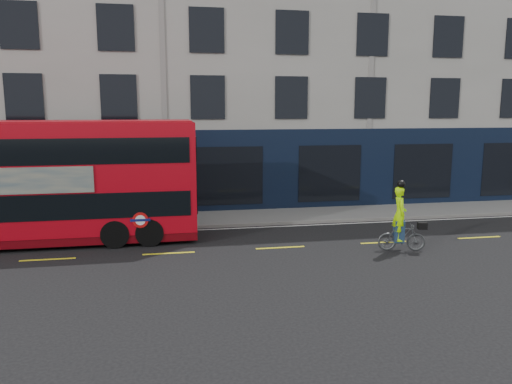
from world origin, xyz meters
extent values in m
plane|color=black|center=(0.00, 0.00, 0.00)|extent=(120.00, 120.00, 0.00)
cube|color=slate|center=(0.00, 6.50, 0.06)|extent=(60.00, 3.00, 0.12)
cube|color=slate|center=(0.00, 5.00, 0.07)|extent=(60.00, 0.12, 0.13)
cube|color=#A6A39D|center=(0.00, 13.00, 7.50)|extent=(50.00, 10.00, 15.00)
cube|color=black|center=(0.00, 7.98, 2.00)|extent=(50.00, 0.08, 4.00)
cube|color=silver|center=(0.00, 4.70, 0.00)|extent=(58.00, 0.10, 0.01)
cube|color=#B50714|center=(-4.56, 3.72, 2.48)|extent=(11.26, 2.61, 4.04)
cube|color=#5A030A|center=(-4.56, 3.72, 0.31)|extent=(11.25, 2.56, 0.31)
cube|color=black|center=(-4.56, 3.72, 1.58)|extent=(10.81, 2.65, 0.92)
cube|color=black|center=(-4.56, 3.72, 3.53)|extent=(10.81, 2.65, 0.92)
cube|color=maroon|center=(-4.56, 3.72, 4.52)|extent=(11.03, 2.51, 0.08)
cube|color=black|center=(1.09, 3.75, 1.58)|extent=(0.05, 2.30, 0.92)
cube|color=black|center=(1.09, 3.75, 3.53)|extent=(0.05, 2.30, 0.92)
cylinder|color=red|center=(-0.97, 2.43, 1.02)|extent=(0.57, 0.02, 0.57)
cylinder|color=white|center=(-0.97, 2.43, 1.02)|extent=(0.37, 0.02, 0.37)
cube|color=#0C1459|center=(-0.97, 2.42, 1.02)|extent=(0.72, 0.02, 0.09)
cylinder|color=black|center=(-0.67, 3.74, 0.51)|extent=(1.03, 2.61, 1.02)
cylinder|color=black|center=(-1.90, 3.73, 0.51)|extent=(1.03, 2.61, 1.02)
imported|color=#45484A|center=(8.14, 0.36, 0.50)|extent=(1.73, 0.84, 1.00)
imported|color=#94DE01|center=(8.04, 0.38, 1.35)|extent=(0.61, 0.79, 1.92)
cube|color=black|center=(8.83, 0.20, 0.92)|extent=(0.36, 0.31, 0.24)
cube|color=#1D314D|center=(8.04, 0.38, 0.72)|extent=(0.42, 0.49, 0.78)
sphere|color=black|center=(8.04, 0.38, 2.39)|extent=(0.29, 0.29, 0.29)
camera|label=1|loc=(-0.01, -15.58, 5.01)|focal=35.00mm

